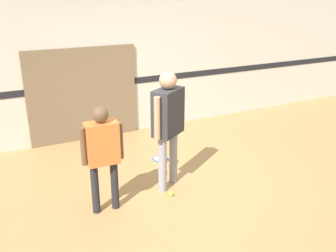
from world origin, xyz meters
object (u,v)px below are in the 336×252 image
(person_student_left, at_px, (103,148))
(racket_spare_on_floor, at_px, (161,159))
(tennis_ball_by_spare_racket, at_px, (165,161))
(tennis_ball_near_instructor, at_px, (171,194))
(person_instructor, at_px, (168,118))

(person_student_left, xyz_separation_m, racket_spare_on_floor, (1.32, 1.07, -0.86))
(racket_spare_on_floor, xyz_separation_m, tennis_ball_by_spare_racket, (-0.01, -0.15, 0.02))
(tennis_ball_near_instructor, bearing_deg, racket_spare_on_floor, 70.56)
(tennis_ball_by_spare_racket, bearing_deg, tennis_ball_near_instructor, -111.69)
(person_instructor, relative_size, person_student_left, 1.21)
(tennis_ball_near_instructor, relative_size, tennis_ball_by_spare_racket, 1.00)
(person_student_left, relative_size, racket_spare_on_floor, 3.21)
(person_instructor, bearing_deg, tennis_ball_near_instructor, -141.19)
(person_instructor, bearing_deg, tennis_ball_by_spare_racket, 34.37)
(person_instructor, distance_m, racket_spare_on_floor, 1.39)
(person_instructor, height_order, tennis_ball_near_instructor, person_instructor)
(tennis_ball_near_instructor, height_order, tennis_ball_by_spare_racket, same)
(person_student_left, bearing_deg, tennis_ball_by_spare_racket, 37.10)
(racket_spare_on_floor, bearing_deg, tennis_ball_near_instructor, -61.33)
(person_instructor, bearing_deg, person_student_left, 158.35)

